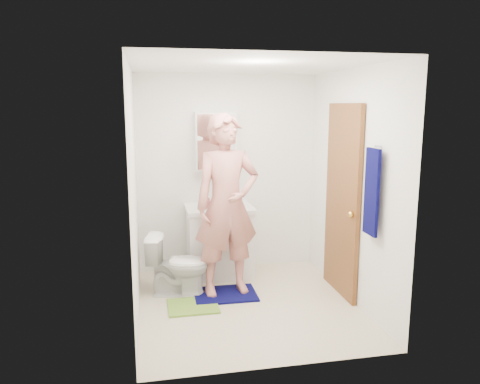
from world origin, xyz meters
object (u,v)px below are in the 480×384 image
medicine_cabinet (216,142)px  towel (372,192)px  toothbrush_cup (237,200)px  vanity_cabinet (220,243)px  man (227,205)px  toilet (178,265)px  soap_dispenser (206,201)px

medicine_cabinet → towel: size_ratio=0.87×
towel → toothbrush_cup: towel is taller
medicine_cabinet → towel: 2.11m
towel → vanity_cabinet: bearing=128.5°
man → toilet: bearing=161.2°
vanity_cabinet → medicine_cabinet: 1.22m
medicine_cabinet → toilet: 1.55m
towel → man: man is taller
toilet → man: bearing=-88.1°
medicine_cabinet → man: 1.01m
vanity_cabinet → toilet: size_ratio=1.21×
toilet → soap_dispenser: bearing=-29.0°
vanity_cabinet → man: (-0.01, -0.58, 0.59)m
towel → toothbrush_cup: size_ratio=5.97×
man → towel: bearing=-45.9°
soap_dispenser → man: man is taller
vanity_cabinet → toilet: (-0.53, -0.49, -0.07)m
vanity_cabinet → soap_dispenser: size_ratio=4.46×
vanity_cabinet → toothbrush_cup: toothbrush_cup is taller
vanity_cabinet → man: bearing=-90.5°
soap_dispenser → vanity_cabinet: bearing=24.1°
towel → soap_dispenser: 1.98m
towel → man: size_ratio=0.41×
vanity_cabinet → man: 0.83m
towel → toothbrush_cup: (-0.95, 1.56, -0.35)m
toothbrush_cup → man: bearing=-109.5°
vanity_cabinet → toothbrush_cup: (0.23, 0.07, 0.50)m
towel → man: 1.51m
vanity_cabinet → man: man is taller
medicine_cabinet → toilet: medicine_cabinet is taller
vanity_cabinet → towel: (1.18, -1.48, 0.85)m
toilet → vanity_cabinet: bearing=-35.2°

